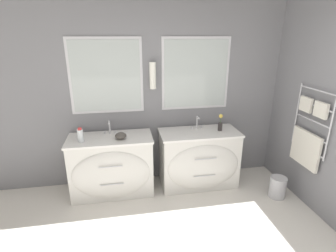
{
  "coord_description": "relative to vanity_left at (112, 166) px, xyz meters",
  "views": [
    {
      "loc": [
        -0.55,
        -1.33,
        2.12
      ],
      "look_at": [
        -0.03,
        1.59,
        1.07
      ],
      "focal_mm": 28.0,
      "sensor_mm": 36.0,
      "label": 1
    }
  ],
  "objects": [
    {
      "name": "wall_back",
      "position": [
        0.74,
        0.36,
        0.89
      ],
      "size": [
        5.09,
        0.17,
        2.6
      ],
      "color": "slate",
      "rests_on": "ground_plane"
    },
    {
      "name": "vanity_left",
      "position": [
        0.0,
        0.0,
        0.0
      ],
      "size": [
        1.12,
        0.6,
        0.82
      ],
      "color": "silver",
      "rests_on": "ground_plane"
    },
    {
      "name": "vanity_right",
      "position": [
        1.23,
        0.0,
        0.0
      ],
      "size": [
        1.12,
        0.6,
        0.82
      ],
      "color": "silver",
      "rests_on": "ground_plane"
    },
    {
      "name": "faucet_left",
      "position": [
        0.0,
        0.16,
        0.49
      ],
      "size": [
        0.17,
        0.12,
        0.19
      ],
      "color": "silver",
      "rests_on": "vanity_left"
    },
    {
      "name": "faucet_right",
      "position": [
        1.23,
        0.16,
        0.49
      ],
      "size": [
        0.17,
        0.12,
        0.19
      ],
      "color": "silver",
      "rests_on": "vanity_right"
    },
    {
      "name": "toiletry_bottle",
      "position": [
        -0.35,
        -0.05,
        0.49
      ],
      "size": [
        0.07,
        0.07,
        0.19
      ],
      "color": "silver",
      "rests_on": "vanity_left"
    },
    {
      "name": "amenity_bowl",
      "position": [
        0.15,
        -0.05,
        0.44
      ],
      "size": [
        0.15,
        0.15,
        0.09
      ],
      "color": "#4C4742",
      "rests_on": "vanity_left"
    },
    {
      "name": "flower_vase",
      "position": [
        1.53,
        0.04,
        0.5
      ],
      "size": [
        0.06,
        0.06,
        0.24
      ],
      "color": "#332D2D",
      "rests_on": "vanity_right"
    },
    {
      "name": "waste_bin",
      "position": [
        2.21,
        -0.49,
        -0.27
      ],
      "size": [
        0.22,
        0.22,
        0.29
      ],
      "color": "#B7B7BC",
      "rests_on": "ground_plane"
    }
  ]
}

